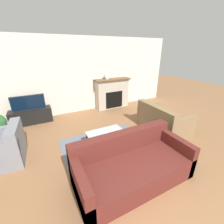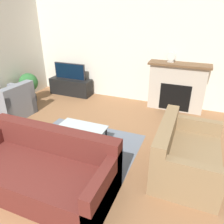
{
  "view_description": "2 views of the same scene",
  "coord_description": "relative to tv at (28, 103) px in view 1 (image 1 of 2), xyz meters",
  "views": [
    {
      "loc": [
        -1.21,
        -0.64,
        2.26
      ],
      "look_at": [
        0.51,
        2.69,
        0.69
      ],
      "focal_mm": 24.0,
      "sensor_mm": 36.0,
      "label": 1
    },
    {
      "loc": [
        1.93,
        -0.79,
        2.4
      ],
      "look_at": [
        0.61,
        2.52,
        0.68
      ],
      "focal_mm": 35.0,
      "sensor_mm": 36.0,
      "label": 2
    }
  ],
  "objects": [
    {
      "name": "fireplace",
      "position": [
        3.03,
        0.1,
        -0.09
      ],
      "size": [
        1.46,
        0.45,
        1.19
      ],
      "color": "#BCB2A3",
      "rests_on": "ground_plane"
    },
    {
      "name": "mantel_clock",
      "position": [
        2.81,
        0.1,
        0.6
      ],
      "size": [
        0.21,
        0.07,
        0.24
      ],
      "color": "beige",
      "rests_on": "fireplace"
    },
    {
      "name": "coffee_table",
      "position": [
        1.62,
        -2.35,
        -0.36
      ],
      "size": [
        0.9,
        0.64,
        0.39
      ],
      "color": "#333338",
      "rests_on": "ground_plane"
    },
    {
      "name": "armchair_by_window",
      "position": [
        -0.52,
        -1.8,
        -0.41
      ],
      "size": [
        0.82,
        0.91,
        0.82
      ],
      "rotation": [
        0.0,
        0.0,
        -1.63
      ],
      "color": "gray",
      "rests_on": "ground_plane"
    },
    {
      "name": "tv_stand",
      "position": [
        -0.0,
        0.0,
        -0.47
      ],
      "size": [
        1.25,
        0.42,
        0.47
      ],
      "color": "black",
      "rests_on": "ground_plane"
    },
    {
      "name": "couch_loveseat",
      "position": [
        3.47,
        -2.33,
        -0.42
      ],
      "size": [
        0.93,
        1.42,
        0.82
      ],
      "rotation": [
        0.0,
        0.0,
        1.57
      ],
      "color": "#8C704C",
      "rests_on": "ground_plane"
    },
    {
      "name": "wall_back",
      "position": [
        1.52,
        0.32,
        0.64
      ],
      "size": [
        8.26,
        0.06,
        2.7
      ],
      "color": "silver",
      "rests_on": "ground_plane"
    },
    {
      "name": "tv",
      "position": [
        0.0,
        0.0,
        0.0
      ],
      "size": [
        0.97,
        0.06,
        0.47
      ],
      "color": "#232328",
      "rests_on": "tv_stand"
    },
    {
      "name": "couch_sectional",
      "position": [
        1.62,
        -3.43,
        -0.42
      ],
      "size": [
        2.11,
        0.98,
        0.82
      ],
      "color": "#5B231E",
      "rests_on": "ground_plane"
    },
    {
      "name": "area_rug",
      "position": [
        1.62,
        -2.42,
        -0.71
      ],
      "size": [
        2.1,
        1.84,
        0.0
      ],
      "color": "slate",
      "rests_on": "ground_plane"
    }
  ]
}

